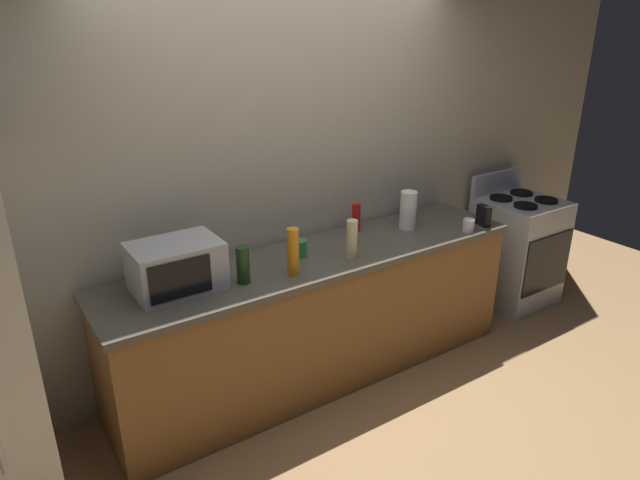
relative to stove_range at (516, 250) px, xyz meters
name	(u,v)px	position (x,y,z in m)	size (l,w,h in m)	color
ground_plane	(355,404)	(-2.00, -0.40, -0.46)	(8.00, 8.00, 0.00)	#A87F51
back_wall	(285,172)	(-2.00, 0.41, 0.89)	(6.40, 0.10, 2.70)	#B2A893
counter_run	(320,317)	(-2.00, 0.00, -0.01)	(2.84, 0.64, 0.90)	brown
stove_range	(516,250)	(0.00, 0.00, 0.00)	(0.60, 0.61, 1.08)	#B7BABF
microwave	(176,266)	(-2.92, 0.05, 0.57)	(0.48, 0.35, 0.27)	#B7BABF
paper_towel_roll	(408,210)	(-1.22, 0.05, 0.57)	(0.12, 0.12, 0.27)	white
cordless_phone	(484,216)	(-0.73, -0.21, 0.51)	(0.05, 0.11, 0.15)	black
bottle_hand_soap	(352,239)	(-1.86, -0.15, 0.56)	(0.07, 0.07, 0.25)	beige
bottle_dish_soap	(293,252)	(-2.29, -0.15, 0.58)	(0.07, 0.07, 0.29)	orange
bottle_spray_cleaner	(408,205)	(-1.07, 0.22, 0.54)	(0.07, 0.07, 0.20)	#338CE5
bottle_hot_sauce	(356,217)	(-1.55, 0.22, 0.54)	(0.06, 0.06, 0.20)	red
bottle_wine	(243,265)	(-2.58, -0.09, 0.55)	(0.08, 0.08, 0.22)	#1E3F19
mug_green	(301,248)	(-2.12, 0.05, 0.49)	(0.08, 0.08, 0.11)	#2D8C47
mug_white	(469,225)	(-0.90, -0.23, 0.48)	(0.08, 0.08, 0.09)	white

